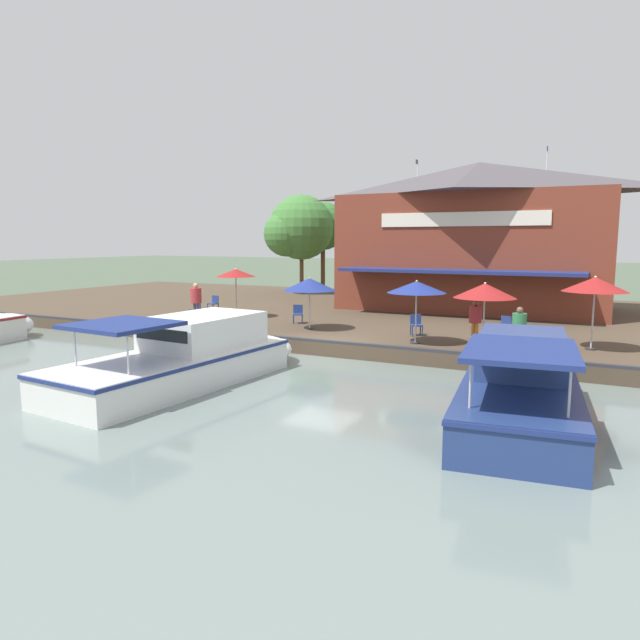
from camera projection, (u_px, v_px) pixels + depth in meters
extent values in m
plane|color=#4C5B47|center=(322.00, 358.00, 21.42)|extent=(220.00, 220.00, 0.00)
cube|color=#4C3D2D|center=(411.00, 316.00, 31.13)|extent=(22.00, 56.00, 0.60)
cube|color=#2D2D33|center=(323.00, 341.00, 21.42)|extent=(0.20, 50.40, 0.10)
cube|color=brown|center=(476.00, 253.00, 31.83)|extent=(7.64, 13.89, 6.25)
pyramid|color=#4C474C|center=(479.00, 179.00, 31.27)|extent=(8.02, 14.59, 1.79)
cube|color=navy|center=(456.00, 271.00, 27.76)|extent=(1.80, 11.81, 0.16)
cube|color=silver|center=(461.00, 219.00, 28.17)|extent=(0.08, 8.33, 0.70)
cylinder|color=silver|center=(547.00, 170.00, 29.69)|extent=(0.06, 0.06, 2.40)
cube|color=#2D5193|center=(547.00, 148.00, 29.39)|extent=(0.36, 0.03, 0.24)
cylinder|color=silver|center=(417.00, 179.00, 32.78)|extent=(0.06, 0.06, 2.14)
cube|color=#4C4C56|center=(417.00, 162.00, 32.49)|extent=(0.36, 0.03, 0.24)
cylinder|color=#B7B7B7|center=(484.00, 318.00, 20.19)|extent=(0.06, 0.06, 2.13)
cylinder|color=#2D2D33|center=(483.00, 347.00, 20.33)|extent=(0.36, 0.36, 0.06)
cone|color=maroon|center=(485.00, 291.00, 20.05)|extent=(2.18, 2.18, 0.52)
cone|color=white|center=(485.00, 290.00, 20.05)|extent=(1.35, 1.35, 0.41)
sphere|color=white|center=(485.00, 283.00, 20.02)|extent=(0.08, 0.08, 0.08)
cylinder|color=#B7B7B7|center=(416.00, 315.00, 21.03)|extent=(0.06, 0.06, 2.17)
cylinder|color=#2D2D33|center=(415.00, 343.00, 21.18)|extent=(0.36, 0.36, 0.06)
cone|color=navy|center=(417.00, 287.00, 20.89)|extent=(2.17, 2.17, 0.43)
cone|color=yellow|center=(417.00, 286.00, 20.89)|extent=(1.35, 1.35, 0.35)
sphere|color=yellow|center=(417.00, 281.00, 20.86)|extent=(0.08, 0.08, 0.08)
cylinder|color=#B7B7B7|center=(593.00, 316.00, 19.82)|extent=(0.06, 0.06, 2.37)
cylinder|color=#2D2D33|center=(591.00, 349.00, 19.98)|extent=(0.36, 0.36, 0.06)
cone|color=maroon|center=(595.00, 284.00, 19.67)|extent=(2.18, 2.18, 0.51)
cone|color=white|center=(595.00, 284.00, 19.67)|extent=(1.35, 1.35, 0.41)
sphere|color=white|center=(596.00, 277.00, 19.63)|extent=(0.08, 0.08, 0.08)
cylinder|color=#B7B7B7|center=(310.00, 306.00, 24.47)|extent=(0.06, 0.06, 2.02)
cylinder|color=#2D2D33|center=(310.00, 328.00, 24.61)|extent=(0.36, 0.36, 0.06)
cone|color=navy|center=(309.00, 284.00, 24.34)|extent=(2.28, 2.28, 0.53)
cone|color=yellow|center=(309.00, 284.00, 24.34)|extent=(1.41, 1.41, 0.43)
sphere|color=yellow|center=(309.00, 278.00, 24.31)|extent=(0.08, 0.08, 0.08)
cylinder|color=#B7B7B7|center=(236.00, 295.00, 28.23)|extent=(0.06, 0.06, 2.27)
cylinder|color=#2D2D33|center=(237.00, 317.00, 28.38)|extent=(0.36, 0.36, 0.06)
cone|color=maroon|center=(236.00, 273.00, 28.08)|extent=(1.96, 1.96, 0.38)
cone|color=white|center=(236.00, 272.00, 28.07)|extent=(1.21, 1.21, 0.31)
sphere|color=white|center=(236.00, 269.00, 28.05)|extent=(0.08, 0.08, 0.08)
cube|color=navy|center=(213.00, 308.00, 30.46)|extent=(0.04, 0.04, 0.42)
cube|color=navy|center=(208.00, 308.00, 30.67)|extent=(0.04, 0.04, 0.42)
cube|color=navy|center=(218.00, 307.00, 30.79)|extent=(0.04, 0.04, 0.42)
cube|color=navy|center=(213.00, 307.00, 31.00)|extent=(0.04, 0.04, 0.42)
cube|color=navy|center=(213.00, 304.00, 30.70)|extent=(0.48, 0.48, 0.05)
cube|color=navy|center=(215.00, 299.00, 30.84)|extent=(0.08, 0.44, 0.40)
cube|color=navy|center=(302.00, 319.00, 26.08)|extent=(0.05, 0.05, 0.42)
cube|color=navy|center=(293.00, 319.00, 26.08)|extent=(0.05, 0.05, 0.42)
cube|color=navy|center=(302.00, 318.00, 26.48)|extent=(0.05, 0.05, 0.42)
cube|color=navy|center=(294.00, 318.00, 26.48)|extent=(0.05, 0.05, 0.42)
cube|color=navy|center=(298.00, 314.00, 26.25)|extent=(0.59, 0.59, 0.05)
cube|color=navy|center=(298.00, 309.00, 26.42)|extent=(0.23, 0.41, 0.40)
cube|color=navy|center=(193.00, 315.00, 27.67)|extent=(0.05, 0.05, 0.42)
cube|color=navy|center=(189.00, 314.00, 27.99)|extent=(0.05, 0.05, 0.42)
cube|color=navy|center=(200.00, 314.00, 27.90)|extent=(0.05, 0.05, 0.42)
cube|color=navy|center=(197.00, 313.00, 28.22)|extent=(0.05, 0.05, 0.42)
cube|color=navy|center=(195.00, 310.00, 27.92)|extent=(0.59, 0.59, 0.05)
cube|color=navy|center=(199.00, 305.00, 28.00)|extent=(0.24, 0.41, 0.40)
cube|color=navy|center=(257.00, 326.00, 24.06)|extent=(0.05, 0.05, 0.42)
cube|color=navy|center=(248.00, 326.00, 24.09)|extent=(0.05, 0.05, 0.42)
cube|color=navy|center=(259.00, 325.00, 24.46)|extent=(0.05, 0.05, 0.42)
cube|color=navy|center=(250.00, 325.00, 24.49)|extent=(0.05, 0.05, 0.42)
cube|color=navy|center=(253.00, 320.00, 24.25)|extent=(0.57, 0.57, 0.05)
cube|color=navy|center=(254.00, 315.00, 24.41)|extent=(0.21, 0.42, 0.40)
cube|color=navy|center=(505.00, 334.00, 22.11)|extent=(0.05, 0.05, 0.42)
cube|color=navy|center=(496.00, 332.00, 22.40)|extent=(0.05, 0.05, 0.42)
cube|color=navy|center=(510.00, 333.00, 22.37)|extent=(0.05, 0.05, 0.42)
cube|color=navy|center=(501.00, 331.00, 22.67)|extent=(0.05, 0.05, 0.42)
cube|color=navy|center=(503.00, 327.00, 22.36)|extent=(0.57, 0.57, 0.05)
cube|color=navy|center=(506.00, 321.00, 22.46)|extent=(0.20, 0.42, 0.40)
cube|color=navy|center=(422.00, 331.00, 22.71)|extent=(0.05, 0.05, 0.42)
cube|color=navy|center=(412.00, 331.00, 22.70)|extent=(0.05, 0.05, 0.42)
cube|color=navy|center=(420.00, 330.00, 23.11)|extent=(0.05, 0.05, 0.42)
cube|color=navy|center=(411.00, 330.00, 23.10)|extent=(0.05, 0.05, 0.42)
cube|color=navy|center=(416.00, 325.00, 22.88)|extent=(0.59, 0.59, 0.05)
cube|color=navy|center=(416.00, 319.00, 23.05)|extent=(0.24, 0.41, 0.40)
cylinder|color=#4C4C56|center=(198.00, 312.00, 26.91)|extent=(0.13, 0.13, 0.88)
cylinder|color=#4C4C56|center=(195.00, 312.00, 26.96)|extent=(0.13, 0.13, 0.88)
cylinder|color=#B23338|center=(196.00, 295.00, 26.83)|extent=(0.51, 0.51, 0.70)
sphere|color=tan|center=(196.00, 286.00, 26.76)|extent=(0.24, 0.24, 0.24)
cylinder|color=orange|center=(473.00, 333.00, 21.21)|extent=(0.13, 0.13, 0.78)
cylinder|color=orange|center=(476.00, 333.00, 21.08)|extent=(0.13, 0.13, 0.78)
cylinder|color=#B23338|center=(475.00, 314.00, 21.05)|extent=(0.46, 0.46, 0.62)
sphere|color=#9E7051|center=(476.00, 303.00, 20.99)|extent=(0.21, 0.21, 0.21)
cylinder|color=#2D5193|center=(516.00, 343.00, 19.01)|extent=(0.13, 0.13, 0.79)
cylinder|color=#2D5193|center=(520.00, 344.00, 18.88)|extent=(0.13, 0.13, 0.79)
cylinder|color=#337547|center=(519.00, 323.00, 18.85)|extent=(0.46, 0.46, 0.63)
sphere|color=brown|center=(520.00, 310.00, 18.79)|extent=(0.21, 0.21, 0.21)
cube|color=navy|center=(519.00, 403.00, 13.51)|extent=(7.15, 3.33, 1.00)
ellipsoid|color=navy|center=(521.00, 372.00, 16.72)|extent=(2.69, 2.72, 1.00)
cube|color=navy|center=(520.00, 386.00, 13.45)|extent=(7.23, 3.38, 0.10)
cube|color=navy|center=(522.00, 352.00, 14.50)|extent=(3.38, 2.41, 0.99)
cube|color=black|center=(521.00, 360.00, 13.03)|extent=(0.26, 1.81, 0.35)
cube|color=navy|center=(521.00, 350.00, 11.78)|extent=(3.28, 2.53, 0.11)
cylinder|color=silver|center=(570.00, 390.00, 10.69)|extent=(0.05, 0.05, 1.07)
cylinder|color=silver|center=(470.00, 382.00, 11.32)|extent=(0.05, 0.05, 1.07)
cylinder|color=silver|center=(523.00, 343.00, 16.87)|extent=(0.27, 2.07, 0.04)
ellipsoid|color=silver|center=(6.00, 325.00, 25.57)|extent=(2.41, 2.52, 1.08)
cube|color=white|center=(174.00, 370.00, 17.00)|extent=(7.91, 3.53, 0.98)
ellipsoid|color=white|center=(253.00, 349.00, 20.27)|extent=(2.93, 3.00, 0.98)
cube|color=navy|center=(173.00, 357.00, 16.94)|extent=(8.00, 3.58, 0.10)
cube|color=white|center=(204.00, 331.00, 18.01)|extent=(3.75, 2.63, 1.02)
cube|color=black|center=(162.00, 335.00, 16.49)|extent=(0.22, 2.06, 0.36)
cube|color=navy|center=(122.00, 325.00, 15.24)|extent=(2.57, 2.68, 0.11)
cylinder|color=silver|center=(128.00, 354.00, 14.18)|extent=(0.05, 0.05, 1.10)
cylinder|color=silver|center=(75.00, 346.00, 15.23)|extent=(0.05, 0.05, 1.10)
cylinder|color=#473323|center=(240.00, 323.00, 23.32)|extent=(0.18, 0.18, 0.93)
cylinder|color=#2D2D33|center=(239.00, 311.00, 23.25)|extent=(0.22, 0.22, 0.04)
cylinder|color=brown|center=(323.00, 268.00, 42.59)|extent=(0.33, 0.33, 3.53)
sphere|color=#387033|center=(323.00, 226.00, 42.16)|extent=(3.55, 3.55, 3.55)
sphere|color=#387033|center=(312.00, 231.00, 41.82)|extent=(2.49, 2.49, 2.49)
cylinder|color=brown|center=(302.00, 273.00, 41.12)|extent=(0.29, 0.29, 3.00)
sphere|color=#427A38|center=(301.00, 227.00, 40.67)|extent=(4.62, 4.62, 4.62)
sphere|color=#427A38|center=(287.00, 234.00, 40.22)|extent=(3.23, 3.23, 3.23)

